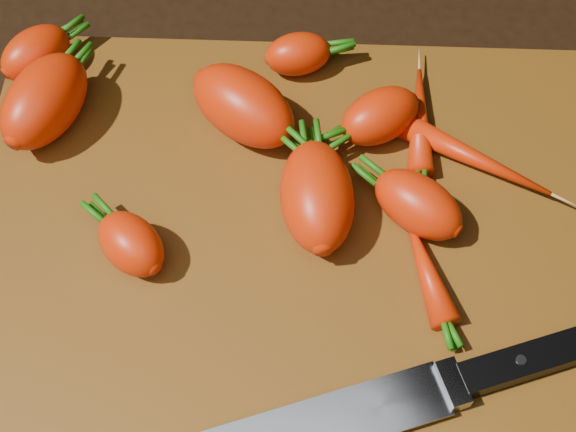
{
  "coord_description": "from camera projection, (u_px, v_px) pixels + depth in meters",
  "views": [
    {
      "loc": [
        0.01,
        -0.29,
        0.55
      ],
      "look_at": [
        0.0,
        0.01,
        0.03
      ],
      "focal_mm": 50.0,
      "sensor_mm": 36.0,
      "label": 1
    }
  ],
  "objects": [
    {
      "name": "carrot_0",
      "position": [
        36.0,
        53.0,
        0.68
      ],
      "size": [
        0.07,
        0.08,
        0.04
      ],
      "primitive_type": "ellipsoid",
      "rotation": [
        0.0,
        0.0,
        0.83
      ],
      "color": "red",
      "rests_on": "cutting_board"
    },
    {
      "name": "cutting_board",
      "position": [
        288.0,
        243.0,
        0.62
      ],
      "size": [
        0.5,
        0.4,
        0.01
      ],
      "primitive_type": "cube",
      "color": "brown",
      "rests_on": "ground"
    },
    {
      "name": "knife",
      "position": [
        323.0,
        425.0,
        0.53
      ],
      "size": [
        0.34,
        0.14,
        0.02
      ],
      "rotation": [
        0.0,
        0.0,
        0.34
      ],
      "color": "gray",
      "rests_on": "cutting_board"
    },
    {
      "name": "carrot_6",
      "position": [
        418.0,
        204.0,
        0.6
      ],
      "size": [
        0.09,
        0.08,
        0.04
      ],
      "primitive_type": "ellipsoid",
      "rotation": [
        0.0,
        0.0,
        2.48
      ],
      "color": "red",
      "rests_on": "cutting_board"
    },
    {
      "name": "carrot_8",
      "position": [
        476.0,
        159.0,
        0.64
      ],
      "size": [
        0.12,
        0.08,
        0.02
      ],
      "primitive_type": "ellipsoid",
      "rotation": [
        0.0,
        0.0,
        -0.51
      ],
      "color": "red",
      "rests_on": "cutting_board"
    },
    {
      "name": "carrot_7",
      "position": [
        420.0,
        119.0,
        0.66
      ],
      "size": [
        0.03,
        0.11,
        0.02
      ],
      "primitive_type": "ellipsoid",
      "rotation": [
        0.0,
        0.0,
        1.53
      ],
      "color": "red",
      "rests_on": "cutting_board"
    },
    {
      "name": "ground",
      "position": [
        288.0,
        250.0,
        0.63
      ],
      "size": [
        2.0,
        2.0,
        0.01
      ],
      "primitive_type": "cube",
      "color": "black"
    },
    {
      "name": "carrot_3",
      "position": [
        317.0,
        196.0,
        0.6
      ],
      "size": [
        0.07,
        0.1,
        0.06
      ],
      "primitive_type": "ellipsoid",
      "rotation": [
        0.0,
        0.0,
        1.68
      ],
      "color": "red",
      "rests_on": "cutting_board"
    },
    {
      "name": "carrot_1",
      "position": [
        131.0,
        244.0,
        0.59
      ],
      "size": [
        0.07,
        0.07,
        0.04
      ],
      "primitive_type": "ellipsoid",
      "rotation": [
        0.0,
        0.0,
        2.36
      ],
      "color": "red",
      "rests_on": "cutting_board"
    },
    {
      "name": "carrot_9",
      "position": [
        426.0,
        270.0,
        0.59
      ],
      "size": [
        0.05,
        0.09,
        0.02
      ],
      "primitive_type": "ellipsoid",
      "rotation": [
        0.0,
        0.0,
        1.85
      ],
      "color": "red",
      "rests_on": "cutting_board"
    },
    {
      "name": "carrot_10",
      "position": [
        44.0,
        101.0,
        0.64
      ],
      "size": [
        0.09,
        0.11,
        0.06
      ],
      "primitive_type": "ellipsoid",
      "rotation": [
        0.0,
        0.0,
        1.2
      ],
      "color": "red",
      "rests_on": "cutting_board"
    },
    {
      "name": "carrot_5",
      "position": [
        298.0,
        54.0,
        0.68
      ],
      "size": [
        0.06,
        0.05,
        0.04
      ],
      "primitive_type": "ellipsoid",
      "rotation": [
        0.0,
        0.0,
        0.24
      ],
      "color": "red",
      "rests_on": "cutting_board"
    },
    {
      "name": "carrot_4",
      "position": [
        380.0,
        116.0,
        0.64
      ],
      "size": [
        0.08,
        0.07,
        0.04
      ],
      "primitive_type": "ellipsoid",
      "rotation": [
        0.0,
        0.0,
        3.72
      ],
      "color": "red",
      "rests_on": "cutting_board"
    },
    {
      "name": "carrot_2",
      "position": [
        243.0,
        106.0,
        0.64
      ],
      "size": [
        0.11,
        0.1,
        0.06
      ],
      "primitive_type": "ellipsoid",
      "rotation": [
        0.0,
        0.0,
        -0.65
      ],
      "color": "red",
      "rests_on": "cutting_board"
    }
  ]
}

